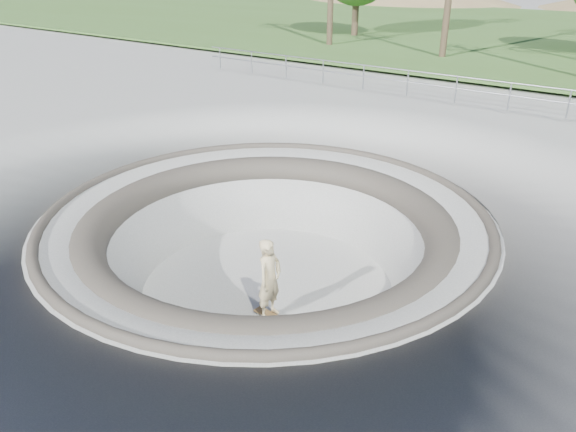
% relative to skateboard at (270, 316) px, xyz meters
% --- Properties ---
extents(ground, '(180.00, 180.00, 0.00)m').
position_rel_skateboard_xyz_m(ground, '(-0.88, 1.08, 1.83)').
color(ground, '#AFB0AA').
rests_on(ground, ground).
extents(skate_bowl, '(14.00, 14.00, 4.10)m').
position_rel_skateboard_xyz_m(skate_bowl, '(-0.88, 1.08, 0.00)').
color(skate_bowl, '#AFB0AA').
rests_on(skate_bowl, ground).
extents(grass_strip, '(180.00, 36.00, 0.12)m').
position_rel_skateboard_xyz_m(grass_strip, '(-0.88, 35.08, 2.05)').
color(grass_strip, '#3B5E25').
rests_on(grass_strip, ground).
extents(safety_railing, '(25.00, 0.06, 1.03)m').
position_rel_skateboard_xyz_m(safety_railing, '(-0.88, 13.08, 2.52)').
color(safety_railing, gray).
rests_on(safety_railing, ground).
extents(skateboard, '(0.85, 0.32, 0.09)m').
position_rel_skateboard_xyz_m(skateboard, '(0.00, 0.00, 0.00)').
color(skateboard, brown).
rests_on(skateboard, ground).
extents(skater, '(0.48, 0.70, 1.87)m').
position_rel_skateboard_xyz_m(skater, '(-0.00, 0.00, 0.95)').
color(skater, beige).
rests_on(skater, skateboard).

